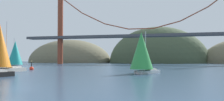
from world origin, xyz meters
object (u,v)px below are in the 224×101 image
channel_buoy (32,68)px  sailboat_teal_sail (15,53)px  sailboat_green_sail (142,52)px  sailboat_orange_sail (0,47)px

channel_buoy → sailboat_teal_sail: bearing=137.3°
sailboat_teal_sail → sailboat_green_sail: sailboat_teal_sail is taller
channel_buoy → sailboat_orange_sail: bearing=-92.5°
sailboat_green_sail → sailboat_teal_sail: bearing=153.1°
sailboat_teal_sail → sailboat_green_sail: 51.04m
sailboat_orange_sail → channel_buoy: (0.49, 11.29, -5.10)m
channel_buoy → sailboat_green_sail: bearing=-16.5°
sailboat_teal_sail → channel_buoy: 21.30m
sailboat_green_sail → channel_buoy: bearing=163.5°
sailboat_green_sail → sailboat_orange_sail: bearing=-175.6°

